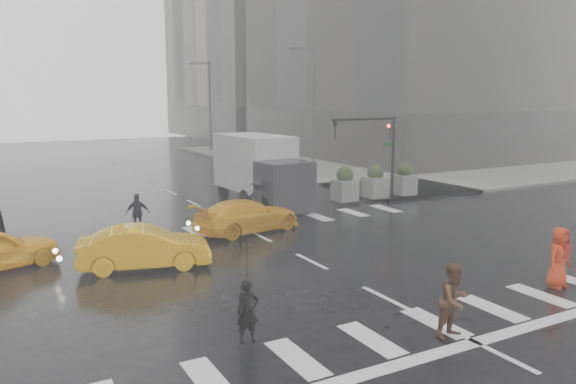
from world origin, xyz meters
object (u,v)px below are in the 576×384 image
pedestrian_orange (559,257)px  traffic_signal_pole (379,141)px  pedestrian_brown (454,300)px  box_truck (262,169)px  taxi_mid (144,247)px

pedestrian_orange → traffic_signal_pole: bearing=68.3°
pedestrian_brown → box_truck: (3.22, 16.68, 1.01)m
traffic_signal_pole → pedestrian_orange: traffic_signal_pole is taller
pedestrian_brown → taxi_mid: bearing=113.3°
pedestrian_orange → pedestrian_brown: bearing=-174.2°
taxi_mid → pedestrian_brown: bearing=-136.6°
taxi_mid → box_truck: box_truck is taller
traffic_signal_pole → taxi_mid: size_ratio=1.06×
pedestrian_brown → taxi_mid: size_ratio=0.42×
pedestrian_orange → box_truck: 15.79m
taxi_mid → box_truck: bearing=-32.0°
traffic_signal_pole → pedestrian_orange: bearing=-106.1°
box_truck → pedestrian_orange: bearing=-86.0°
box_truck → taxi_mid: bearing=-139.5°
traffic_signal_pole → pedestrian_orange: size_ratio=2.47×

